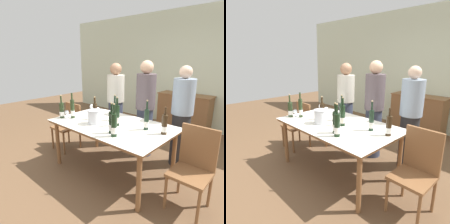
% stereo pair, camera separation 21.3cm
% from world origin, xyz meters
% --- Properties ---
extents(ground_plane, '(12.00, 12.00, 0.00)m').
position_xyz_m(ground_plane, '(0.00, 0.00, 0.00)').
color(ground_plane, brown).
extents(back_wall, '(8.00, 0.10, 2.80)m').
position_xyz_m(back_wall, '(0.00, 2.80, 1.40)').
color(back_wall, beige).
rests_on(back_wall, ground_plane).
extents(sideboard_cabinet, '(1.22, 0.46, 0.86)m').
position_xyz_m(sideboard_cabinet, '(0.05, 2.51, 0.43)').
color(sideboard_cabinet, brown).
rests_on(sideboard_cabinet, ground_plane).
extents(dining_table, '(1.77, 1.05, 0.77)m').
position_xyz_m(dining_table, '(0.00, 0.00, 0.70)').
color(dining_table, brown).
rests_on(dining_table, ground_plane).
extents(ice_bucket, '(0.19, 0.19, 0.21)m').
position_xyz_m(ice_bucket, '(-0.20, -0.17, 0.88)').
color(ice_bucket, silver).
rests_on(ice_bucket, dining_table).
extents(wine_bottle_0, '(0.07, 0.07, 0.40)m').
position_xyz_m(wine_bottle_0, '(0.24, -0.27, 0.90)').
color(wine_bottle_0, black).
rests_on(wine_bottle_0, dining_table).
extents(wine_bottle_1, '(0.07, 0.07, 0.42)m').
position_xyz_m(wine_bottle_1, '(0.10, -0.01, 0.91)').
color(wine_bottle_1, black).
rests_on(wine_bottle_1, dining_table).
extents(wine_bottle_2, '(0.07, 0.07, 0.35)m').
position_xyz_m(wine_bottle_2, '(0.75, 0.15, 0.89)').
color(wine_bottle_2, '#332314').
rests_on(wine_bottle_2, dining_table).
extents(wine_bottle_3, '(0.07, 0.07, 0.37)m').
position_xyz_m(wine_bottle_3, '(-0.34, -0.02, 0.89)').
color(wine_bottle_3, '#332314').
rests_on(wine_bottle_3, dining_table).
extents(wine_bottle_4, '(0.07, 0.07, 0.40)m').
position_xyz_m(wine_bottle_4, '(-0.08, 0.15, 0.90)').
color(wine_bottle_4, '#1E3323').
rests_on(wine_bottle_4, dining_table).
extents(wine_bottle_5, '(0.06, 0.06, 0.41)m').
position_xyz_m(wine_bottle_5, '(-0.66, -0.21, 0.91)').
color(wine_bottle_5, '#28381E').
rests_on(wine_bottle_5, dining_table).
extents(wine_bottle_6, '(0.07, 0.07, 0.41)m').
position_xyz_m(wine_bottle_6, '(0.50, 0.13, 0.90)').
color(wine_bottle_6, '#1E3323').
rests_on(wine_bottle_6, dining_table).
extents(wine_bottle_7, '(0.08, 0.08, 0.42)m').
position_xyz_m(wine_bottle_7, '(0.33, -0.33, 0.91)').
color(wine_bottle_7, black).
rests_on(wine_bottle_7, dining_table).
extents(wine_bottle_8, '(0.08, 0.08, 0.37)m').
position_xyz_m(wine_bottle_8, '(-0.80, -0.31, 0.89)').
color(wine_bottle_8, '#28381E').
rests_on(wine_bottle_8, dining_table).
extents(wine_glass_0, '(0.07, 0.07, 0.13)m').
position_xyz_m(wine_glass_0, '(-0.49, 0.18, 0.86)').
color(wine_glass_0, white).
rests_on(wine_glass_0, dining_table).
extents(wine_glass_1, '(0.08, 0.08, 0.14)m').
position_xyz_m(wine_glass_1, '(-0.71, 0.26, 0.86)').
color(wine_glass_1, white).
rests_on(wine_glass_1, dining_table).
extents(wine_glass_2, '(0.07, 0.07, 0.13)m').
position_xyz_m(wine_glass_2, '(-0.71, -0.27, 0.86)').
color(wine_glass_2, white).
rests_on(wine_glass_2, dining_table).
extents(chair_left_end, '(0.42, 0.42, 0.85)m').
position_xyz_m(chair_left_end, '(-1.18, 0.08, 0.50)').
color(chair_left_end, brown).
rests_on(chair_left_end, ground_plane).
extents(chair_right_end, '(0.42, 0.42, 0.96)m').
position_xyz_m(chair_right_end, '(1.18, 0.09, 0.54)').
color(chair_right_end, brown).
rests_on(chair_right_end, ground_plane).
extents(person_host, '(0.33, 0.33, 1.60)m').
position_xyz_m(person_host, '(-0.62, 0.80, 0.81)').
color(person_host, '#383F56').
rests_on(person_host, ground_plane).
extents(person_guest_left, '(0.33, 0.33, 1.66)m').
position_xyz_m(person_guest_left, '(0.05, 0.80, 0.84)').
color(person_guest_left, '#383F56').
rests_on(person_guest_left, ground_plane).
extents(person_guest_right, '(0.33, 0.33, 1.59)m').
position_xyz_m(person_guest_right, '(0.67, 0.88, 0.80)').
color(person_guest_right, '#262628').
rests_on(person_guest_right, ground_plane).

